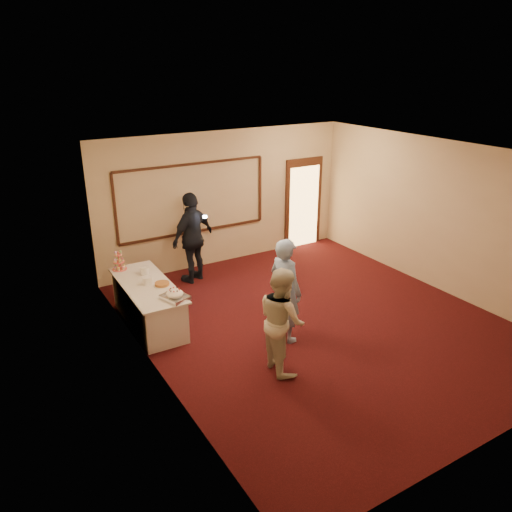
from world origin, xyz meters
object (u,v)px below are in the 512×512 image
Objects in this scene: cupcake_stand at (119,262)px; tart at (162,284)px; plate_stack_b at (145,270)px; buffet_table at (148,304)px; pavlova_tray at (175,295)px; plate_stack_a at (147,281)px; man at (285,290)px; woman at (282,320)px; guest at (193,237)px.

cupcake_stand is 1.34× the size of tart.
cupcake_stand is at bearing 125.87° from plate_stack_b.
buffet_table is 4.16× the size of pavlova_tray.
man is (1.78, -1.63, 0.05)m from plate_stack_a.
buffet_table is at bearing 135.73° from tart.
cupcake_stand is 1.17m from tart.
woman is at bearing -61.79° from buffet_table.
man is (1.78, -1.65, 0.50)m from buffet_table.
buffet_table is at bearing -106.39° from plate_stack_b.
cupcake_stand is at bearing 103.13° from buffet_table.
plate_stack_b is 2.66m from man.
buffet_table is at bearing -76.87° from cupcake_stand.
plate_stack_a is 0.99× the size of plate_stack_b.
buffet_table is 12.04× the size of plate_stack_b.
pavlova_tray is 1.73× the size of tart.
cupcake_stand reaches higher than plate_stack_a.
buffet_table is 1.29× the size of woman.
man is 0.87m from woman.
guest is at bearing 58.98° from pavlova_tray.
plate_stack_b is at bearing 75.23° from plate_stack_a.
guest reaches higher than woman.
guest reaches higher than plate_stack_b.
plate_stack_a is 2.00m from guest.
plate_stack_a is 0.46m from plate_stack_b.
pavlova_tray reaches higher than plate_stack_a.
guest is at bearing 3.27° from woman.
pavlova_tray is at bearing 35.48° from guest.
man is at bearing -51.40° from plate_stack_b.
cupcake_stand is 0.22× the size of man.
man is (1.58, -0.85, 0.05)m from pavlova_tray.
guest is at bearing 33.67° from plate_stack_b.
guest is (1.27, 1.53, 0.16)m from tart.
tart is at bearing -82.56° from plate_stack_b.
plate_stack_a is (-0.19, 0.78, -0.00)m from pavlova_tray.
cupcake_stand is 0.93m from plate_stack_a.
guest is at bearing 41.92° from buffet_table.
tart is at bearing 36.58° from man.
man is (1.66, -2.08, 0.05)m from plate_stack_b.
tart is at bearing 32.87° from woman.
plate_stack_a is at bearing -104.77° from plate_stack_b.
guest reaches higher than cupcake_stand.
pavlova_tray is 2.90× the size of plate_stack_b.
woman is 0.85× the size of guest.
plate_stack_a is (0.21, -0.91, -0.07)m from cupcake_stand.
plate_stack_a is 0.27m from tart.
pavlova_tray is at bearing -90.84° from tart.
tart is (0.08, -0.63, -0.05)m from plate_stack_b.
plate_stack_b is 0.09× the size of guest.
guest is (1.48, 1.33, 0.57)m from buffet_table.
guest reaches higher than pavlova_tray.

